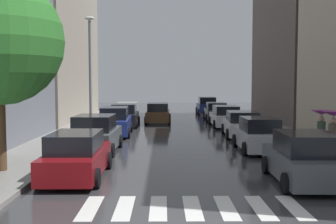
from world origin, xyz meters
name	(u,v)px	position (x,y,z in m)	size (l,w,h in m)	color
ground_plane	(174,126)	(0.00, 24.00, -0.02)	(28.00, 72.00, 0.04)	#343437
sidewalk_left	(89,125)	(-6.50, 24.00, 0.07)	(3.00, 72.00, 0.15)	gray
sidewalk_right	(258,124)	(6.50, 24.00, 0.07)	(3.00, 72.00, 0.15)	gray
crosswalk_stripes	(192,208)	(0.00, 3.05, 0.01)	(5.85, 2.20, 0.01)	silver
building_left_mid	(48,37)	(-11.00, 29.51, 7.28)	(6.00, 17.53, 14.56)	#9E9384
building_right_mid	(306,8)	(11.00, 26.97, 9.38)	(6.00, 13.58, 18.76)	#564C47
parked_car_left_nearest	(77,156)	(-3.77, 6.51, 0.76)	(2.03, 4.50, 1.61)	maroon
parked_car_left_second	(95,135)	(-3.99, 11.84, 0.82)	(2.24, 4.34, 1.77)	#474C51
parked_car_left_third	(115,122)	(-3.80, 18.13, 0.83)	(2.12, 4.82, 1.78)	navy
parked_car_left_fourth	(124,116)	(-3.71, 23.37, 0.79)	(2.19, 4.45, 1.70)	black
parked_car_right_nearest	(306,160)	(3.89, 5.69, 0.79)	(2.25, 4.25, 1.69)	#474C51
parked_car_right_second	(259,135)	(3.79, 12.07, 0.76)	(1.99, 4.07, 1.63)	#B2B7BF
parked_car_right_third	(242,125)	(3.99, 17.37, 0.74)	(2.32, 4.42, 1.56)	silver
parked_car_right_fourth	(225,117)	(3.82, 23.06, 0.75)	(2.14, 4.79, 1.58)	silver
parked_car_right_fifth	(216,112)	(3.81, 28.62, 0.73)	(2.11, 4.63, 1.55)	#474C51
parked_car_right_sixth	(207,106)	(3.70, 35.34, 0.83)	(2.09, 4.42, 1.79)	navy
car_midroad	(158,113)	(-1.23, 26.16, 0.76)	(2.13, 4.49, 1.63)	brown
pedestrian_foreground	(333,125)	(6.25, 9.34, 1.56)	(0.97, 0.97, 1.97)	brown
pedestrian_near_tree	(321,122)	(6.34, 10.84, 1.53)	(0.97, 0.97, 1.91)	#38513D
lamp_post_left	(90,66)	(-5.55, 19.47, 4.39)	(0.60, 0.28, 7.40)	#595B60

